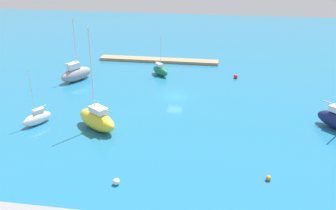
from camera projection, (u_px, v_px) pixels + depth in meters
water at (175, 96)px, 67.63m from camera, size 160.00×160.00×0.00m
pier_dock at (159, 60)px, 86.59m from camera, size 26.26×2.71×0.61m
sailboat_white_far_south at (37, 118)px, 57.07m from camera, size 3.48×4.64×8.59m
sailboat_green_west_end at (160, 70)px, 77.59m from camera, size 4.18×4.21×7.83m
sailboat_gray_center_basin at (76, 73)px, 74.48m from camera, size 5.33×7.06×11.71m
sailboat_yellow_east_end at (97, 119)px, 55.41m from camera, size 7.52×6.42×14.61m
mooring_buoy_white at (116, 182)px, 43.21m from camera, size 0.79×0.79×0.79m
mooring_buoy_red at (236, 76)px, 76.12m from camera, size 0.79×0.79×0.79m
mooring_buoy_orange at (268, 178)px, 44.00m from camera, size 0.61×0.61×0.61m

